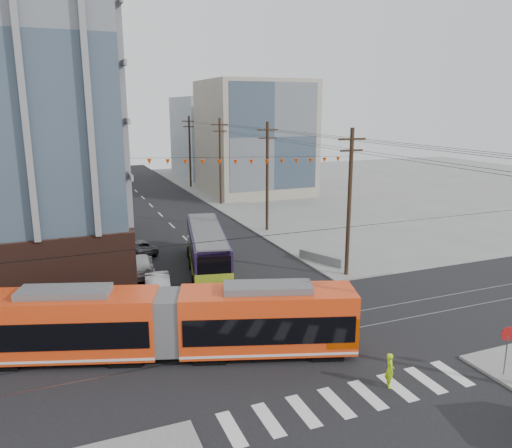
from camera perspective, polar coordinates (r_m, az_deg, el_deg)
The scene contains 14 objects.
ground at distance 25.68m, azimuth 7.15°, elevation -15.86°, with size 160.00×160.00×0.00m, color slate.
bg_bldg_nw_near at distance 71.73m, azimuth -27.14°, elevation 9.13°, with size 18.00×16.00×18.00m, color #8C99A5.
bg_bldg_ne_near at distance 72.85m, azimuth -0.19°, elevation 9.83°, with size 14.00×14.00×16.00m, color gray.
bg_bldg_nw_far at distance 91.49m, azimuth -24.36°, elevation 10.65°, with size 16.00×18.00×20.00m, color gray.
bg_bldg_ne_far at distance 92.34m, azimuth -3.75°, elevation 9.93°, with size 16.00×16.00×14.00m, color #8C99A5.
utility_pole_far at distance 78.27m, azimuth -7.57°, elevation 8.13°, with size 0.30×0.30×11.00m, color black.
streetcar at distance 26.00m, azimuth -9.94°, elevation -11.09°, with size 18.86×2.65×3.63m, color red, non-canonical shape.
city_bus at distance 38.77m, azimuth -5.61°, elevation -2.88°, with size 2.59×11.95×3.39m, color #221539, non-canonical shape.
parked_car_silver at distance 34.76m, azimuth -11.22°, elevation -6.62°, with size 1.61×4.63×1.52m, color #97999B.
parked_car_white at distance 38.91m, azimuth -13.23°, elevation -4.53°, with size 2.16×5.31×1.54m, color #B7B7B7.
parked_car_grey at distance 44.27m, azimuth -13.36°, elevation -2.58°, with size 2.01×4.36×1.21m, color #45474B.
pedestrian at distance 24.31m, azimuth 15.03°, elevation -15.83°, with size 0.60×0.39×1.65m, color #B3F011.
stop_sign at distance 26.74m, azimuth 26.66°, elevation -13.12°, with size 0.74×0.74×2.42m, color #AF1313, non-canonical shape.
jersey_barrier at distance 40.84m, azimuth 7.53°, elevation -3.95°, with size 0.95×4.22×0.84m, color slate.
Camera 1 is at (-11.24, -19.42, 12.50)m, focal length 35.00 mm.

